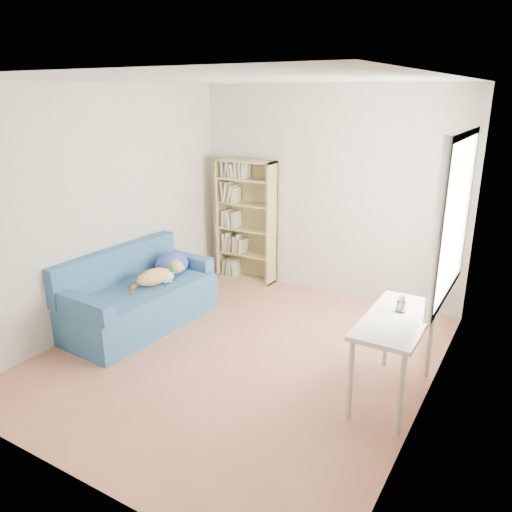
{
  "coord_description": "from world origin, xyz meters",
  "views": [
    {
      "loc": [
        2.38,
        -3.74,
        2.49
      ],
      "look_at": [
        -0.17,
        0.57,
        0.85
      ],
      "focal_mm": 35.0,
      "sensor_mm": 36.0,
      "label": 1
    }
  ],
  "objects_px": {
    "bookshelf": "(246,226)",
    "desk": "(396,327)",
    "sofa": "(140,296)",
    "pen_cup": "(401,306)"
  },
  "relations": [
    {
      "from": "pen_cup",
      "to": "sofa",
      "type": "bearing_deg",
      "value": -177.37
    },
    {
      "from": "sofa",
      "to": "bookshelf",
      "type": "distance_m",
      "value": 1.9
    },
    {
      "from": "sofa",
      "to": "desk",
      "type": "xyz_separation_m",
      "value": [
        2.84,
        0.01,
        0.33
      ]
    },
    {
      "from": "sofa",
      "to": "bookshelf",
      "type": "relative_size",
      "value": 1.07
    },
    {
      "from": "bookshelf",
      "to": "pen_cup",
      "type": "relative_size",
      "value": 10.74
    },
    {
      "from": "sofa",
      "to": "desk",
      "type": "height_order",
      "value": "sofa"
    },
    {
      "from": "bookshelf",
      "to": "desk",
      "type": "height_order",
      "value": "bookshelf"
    },
    {
      "from": "desk",
      "to": "bookshelf",
      "type": "bearing_deg",
      "value": 144.77
    },
    {
      "from": "desk",
      "to": "sofa",
      "type": "bearing_deg",
      "value": -179.71
    },
    {
      "from": "sofa",
      "to": "pen_cup",
      "type": "bearing_deg",
      "value": 5.76
    }
  ]
}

